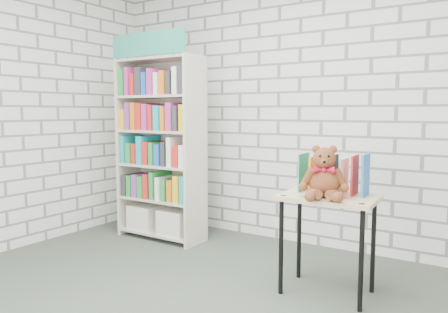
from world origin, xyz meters
The scene contains 5 objects.
room_shell centered at (0.00, 0.00, 1.78)m, with size 4.52×4.02×2.81m.
bookshelf centered at (-1.28, 1.36, 0.97)m, with size 0.95×0.37×2.14m.
display_table centered at (0.70, 0.92, 0.63)m, with size 0.70×0.50×0.74m.
table_books centered at (0.70, 1.03, 0.88)m, with size 0.49×0.23×0.28m.
teddy_bear centered at (0.70, 0.82, 0.89)m, with size 0.35×0.34×0.37m.
Camera 1 is at (1.77, -2.13, 1.35)m, focal length 35.00 mm.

